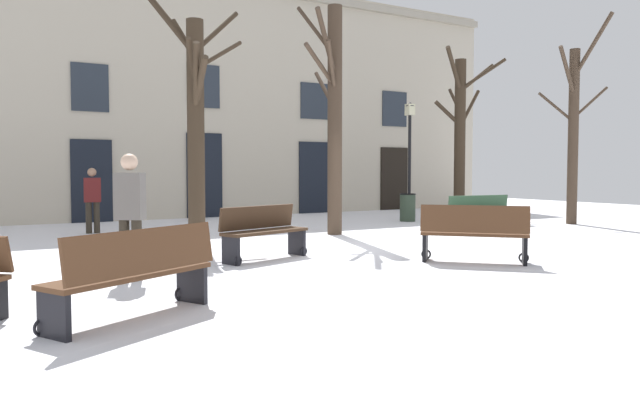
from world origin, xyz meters
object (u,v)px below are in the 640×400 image
object	(u,v)px
tree_foreground	(195,117)
litter_bin	(408,207)
bench_back_to_back_right	(474,233)
streetlamp	(410,147)
person_crossing_plaza	(92,198)
bench_far_corner	(482,212)
bench_by_litter_bin	(135,273)
person_near_bench	(130,210)
tree_right_of_center	(460,131)
bench_near_lamp	(263,231)
tree_near_facade	(574,129)
tree_center	(334,114)

from	to	relation	value
tree_foreground	litter_bin	size ratio (longest dim) A/B	6.39
litter_bin	tree_foreground	bearing A→B (deg)	-164.39
litter_bin	bench_back_to_back_right	size ratio (longest dim) A/B	0.52
streetlamp	person_crossing_plaza	bearing A→B (deg)	-179.29
bench_far_corner	bench_by_litter_bin	bearing A→B (deg)	-148.28
litter_bin	bench_back_to_back_right	distance (m)	7.89
bench_far_corner	person_crossing_plaza	world-z (taller)	person_crossing_plaza
person_near_bench	bench_by_litter_bin	bearing A→B (deg)	-65.16
tree_right_of_center	bench_back_to_back_right	bearing A→B (deg)	-132.08
bench_near_lamp	tree_foreground	bearing A→B (deg)	78.01
bench_back_to_back_right	person_near_bench	distance (m)	5.38
tree_near_facade	bench_far_corner	xyz separation A→B (m)	(-3.47, 0.02, -2.20)
tree_right_of_center	bench_far_corner	size ratio (longest dim) A/B	2.83
tree_center	streetlamp	xyz separation A→B (m)	(4.87, 3.25, -0.56)
tree_right_of_center	streetlamp	size ratio (longest dim) A/B	1.45
bench_far_corner	tree_right_of_center	bearing A→B (deg)	58.70
bench_by_litter_bin	tree_foreground	bearing A→B (deg)	-142.01
tree_center	bench_near_lamp	bearing A→B (deg)	-138.49
bench_by_litter_bin	bench_near_lamp	bearing A→B (deg)	-160.74
tree_foreground	bench_by_litter_bin	world-z (taller)	tree_foreground
tree_center	bench_back_to_back_right	distance (m)	5.36
bench_far_corner	person_crossing_plaza	xyz separation A→B (m)	(-8.58, 4.18, 0.40)
tree_foreground	bench_near_lamp	distance (m)	3.44
tree_near_facade	person_crossing_plaza	distance (m)	12.89
litter_bin	bench_by_litter_bin	xyz separation A→B (m)	(-9.70, -7.75, 0.07)
streetlamp	person_crossing_plaza	size ratio (longest dim) A/B	2.36
person_crossing_plaza	person_near_bench	size ratio (longest dim) A/B	0.90
tree_right_of_center	bench_near_lamp	size ratio (longest dim) A/B	3.13
tree_foreground	bench_back_to_back_right	distance (m)	6.08
tree_right_of_center	tree_foreground	bearing A→B (deg)	-164.17
tree_foreground	person_near_bench	world-z (taller)	tree_foreground
tree_near_facade	bench_back_to_back_right	size ratio (longest dim) A/B	3.62
tree_right_of_center	litter_bin	size ratio (longest dim) A/B	6.55
tree_near_facade	litter_bin	xyz separation A→B (m)	(-3.43, 3.03, -2.25)
bench_back_to_back_right	tree_near_facade	bearing A→B (deg)	-108.08
tree_near_facade	bench_near_lamp	xyz separation A→B (m)	(-10.27, -1.65, -2.19)
tree_right_of_center	bench_by_litter_bin	size ratio (longest dim) A/B	2.82
tree_center	bench_near_lamp	xyz separation A→B (m)	(-3.07, -2.72, -2.35)
tree_near_facade	tree_center	bearing A→B (deg)	171.54
tree_right_of_center	person_crossing_plaza	distance (m)	11.64
bench_by_litter_bin	bench_far_corner	xyz separation A→B (m)	(9.66, 4.74, -0.02)
litter_bin	tree_near_facade	bearing A→B (deg)	-41.50
litter_bin	bench_far_corner	xyz separation A→B (m)	(-0.04, -3.01, 0.05)
bench_near_lamp	bench_far_corner	world-z (taller)	bench_near_lamp
tree_near_facade	bench_back_to_back_right	xyz separation A→B (m)	(-7.46, -3.75, -2.18)
litter_bin	tree_center	bearing A→B (deg)	-152.55
person_crossing_plaza	tree_foreground	bearing A→B (deg)	122.72
tree_foreground	bench_near_lamp	size ratio (longest dim) A/B	3.06
tree_near_facade	litter_bin	distance (m)	5.10
tree_near_facade	bench_by_litter_bin	distance (m)	14.12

